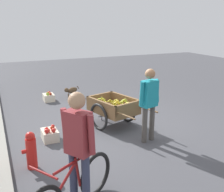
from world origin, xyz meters
The scene contains 10 objects.
ground_plane centered at (0.00, 0.00, 0.00)m, with size 24.00×24.00×0.00m, color #47474C.
fruit_cart centered at (0.01, -0.07, 0.44)m, with size 1.79×1.18×0.73m.
vendor_person centered at (-1.09, -0.37, 0.92)m, with size 0.28×0.54×1.55m.
bicycle centered at (-2.65, 1.72, 0.35)m, with size 0.92×1.45×0.85m.
cyclist_person centered at (-2.57, 1.59, 0.98)m, with size 0.46×0.35×1.64m.
dog centered at (2.74, 0.21, 0.27)m, with size 0.41×0.59×0.40m.
fire_hydrant centered at (-1.24, 2.04, 0.33)m, with size 0.25×0.25×0.67m.
plastic_bucket centered at (1.21, -0.54, 0.13)m, with size 0.25×0.25×0.26m, color #1966B2.
apple_crate centered at (2.76, 0.95, 0.12)m, with size 0.44×0.32×0.32m.
mixed_fruit_crate centered at (-0.21, 1.52, 0.13)m, with size 0.44×0.32×0.32m.
Camera 1 is at (-5.70, 2.50, 2.48)m, focal length 43.93 mm.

